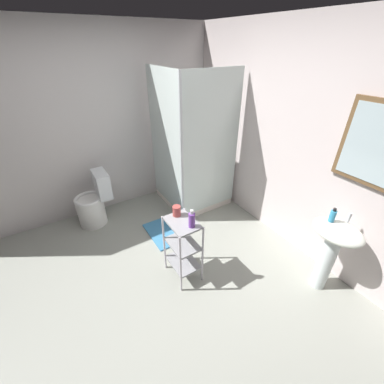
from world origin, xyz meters
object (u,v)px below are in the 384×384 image
at_px(rinse_cup, 177,211).
at_px(shower_stall, 191,177).
at_px(toilet, 94,203).
at_px(hand_soap_bottle, 333,216).
at_px(conditioner_bottle_purple, 192,220).
at_px(bath_mat, 164,232).
at_px(storage_cart, 183,245).
at_px(pedestal_sink, 332,245).

bearing_deg(rinse_cup, shower_stall, 142.15).
bearing_deg(toilet, hand_soap_bottle, 37.28).
bearing_deg(shower_stall, hand_soap_bottle, 9.23).
height_order(shower_stall, conditioner_bottle_purple, shower_stall).
bearing_deg(rinse_cup, toilet, -156.34).
xyz_separation_m(conditioner_bottle_purple, bath_mat, (-0.85, 0.08, -0.81)).
bearing_deg(hand_soap_bottle, conditioner_bottle_purple, -122.09).
bearing_deg(rinse_cup, hand_soap_bottle, 50.97).
height_order(toilet, hand_soap_bottle, hand_soap_bottle).
xyz_separation_m(storage_cart, hand_soap_bottle, (0.80, 1.15, 0.44)).
distance_m(storage_cart, bath_mat, 0.86).
relative_size(toilet, bath_mat, 1.27).
bearing_deg(storage_cart, pedestal_sink, 52.35).
relative_size(toilet, storage_cart, 1.03).
bearing_deg(shower_stall, conditioner_bottle_purple, -31.37).
relative_size(toilet, conditioner_bottle_purple, 3.98).
distance_m(hand_soap_bottle, rinse_cup, 1.47).
bearing_deg(conditioner_bottle_purple, pedestal_sink, 54.87).
relative_size(shower_stall, hand_soap_bottle, 13.93).
distance_m(pedestal_sink, hand_soap_bottle, 0.31).
bearing_deg(bath_mat, conditioner_bottle_purple, -5.47).
distance_m(toilet, conditioner_bottle_purple, 1.78).
relative_size(pedestal_sink, toilet, 1.07).
xyz_separation_m(toilet, bath_mat, (0.74, 0.71, -0.31)).
height_order(shower_stall, rinse_cup, shower_stall).
distance_m(hand_soap_bottle, conditioner_bottle_purple, 1.31).
height_order(conditioner_bottle_purple, rinse_cup, conditioner_bottle_purple).
xyz_separation_m(hand_soap_bottle, rinse_cup, (-0.92, -1.14, -0.08)).
height_order(pedestal_sink, bath_mat, pedestal_sink).
xyz_separation_m(shower_stall, toilet, (-0.30, -1.41, -0.15)).
xyz_separation_m(toilet, hand_soap_bottle, (2.28, 1.73, 0.56)).
bearing_deg(hand_soap_bottle, storage_cart, -124.92).
distance_m(conditioner_bottle_purple, bath_mat, 1.18).
distance_m(shower_stall, hand_soap_bottle, 2.05).
bearing_deg(pedestal_sink, shower_stall, -171.02).
bearing_deg(storage_cart, conditioner_bottle_purple, 21.71).
bearing_deg(rinse_cup, bath_mat, 169.28).
relative_size(toilet, hand_soap_bottle, 5.29).
distance_m(toilet, storage_cart, 1.59).
bearing_deg(bath_mat, pedestal_sink, 32.31).
bearing_deg(shower_stall, rinse_cup, -37.85).
distance_m(storage_cart, hand_soap_bottle, 1.47).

